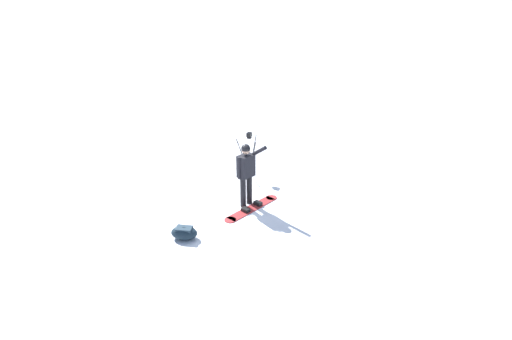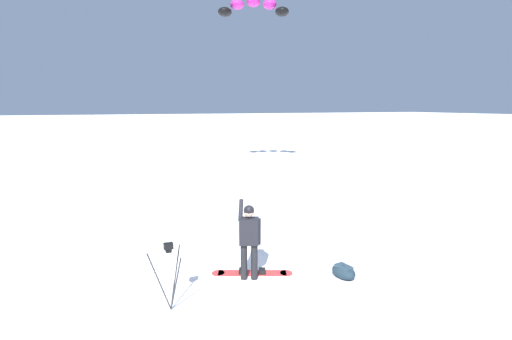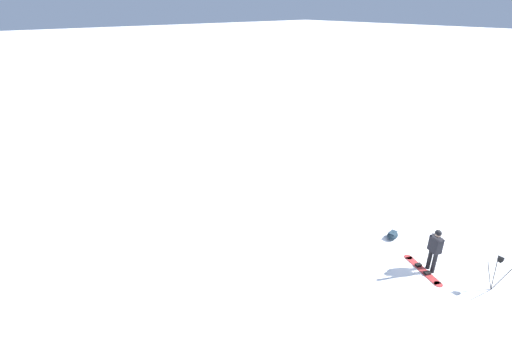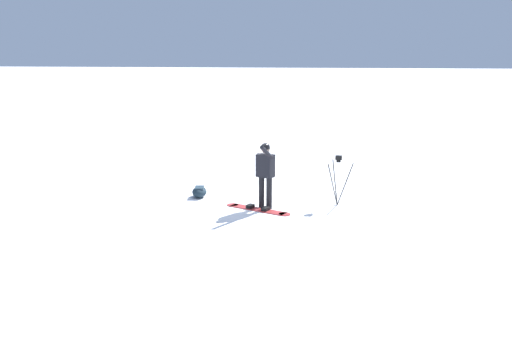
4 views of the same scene
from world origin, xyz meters
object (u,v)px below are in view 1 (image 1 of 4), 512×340
Objects in this scene: gear_bag_large at (184,233)px; camera_tripod at (249,145)px; snowboard at (252,208)px; snowboarder at (246,169)px.

gear_bag_large is 0.51× the size of camera_tripod.
snowboard is 2.22m from camera_tripod.
camera_tripod is (-0.80, 1.87, 0.88)m from snowboard.
snowboarder reaches higher than camera_tripod.
camera_tripod is at bearing 109.11° from snowboarder.
snowboard is 1.32× the size of camera_tripod.
snowboard is (0.20, -0.14, -0.95)m from snowboarder.
gear_bag_large is (-0.90, -1.74, 0.12)m from snowboard.
snowboard is 1.96m from gear_bag_large.
snowboarder is 0.98m from snowboard.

